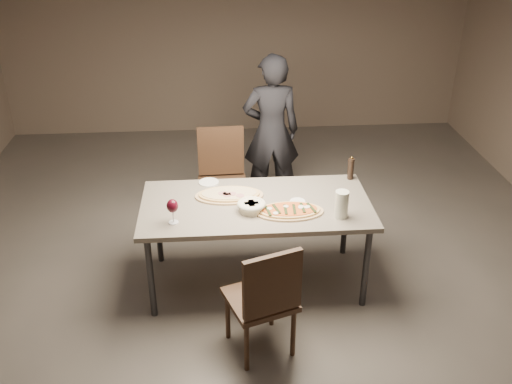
{
  "coord_description": "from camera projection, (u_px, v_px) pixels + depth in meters",
  "views": [
    {
      "loc": [
        -0.3,
        -3.89,
        2.92
      ],
      "look_at": [
        0.0,
        0.0,
        0.85
      ],
      "focal_mm": 40.0,
      "sensor_mm": 36.0,
      "label": 1
    }
  ],
  "objects": [
    {
      "name": "room",
      "position": [
        256.0,
        126.0,
        4.16
      ],
      "size": [
        7.0,
        7.0,
        7.0
      ],
      "color": "#5C564F",
      "rests_on": "ground"
    },
    {
      "name": "dining_table",
      "position": [
        256.0,
        210.0,
        4.49
      ],
      "size": [
        1.8,
        0.9,
        0.75
      ],
      "color": "slate",
      "rests_on": "ground"
    },
    {
      "name": "side_plate",
      "position": [
        209.0,
        182.0,
        4.77
      ],
      "size": [
        0.17,
        0.17,
        0.01
      ],
      "rotation": [
        0.0,
        0.0,
        -0.0
      ],
      "color": "white",
      "rests_on": "dining_table"
    },
    {
      "name": "bread_basket",
      "position": [
        251.0,
        206.0,
        4.33
      ],
      "size": [
        0.22,
        0.22,
        0.08
      ],
      "rotation": [
        0.0,
        0.0,
        0.14
      ],
      "color": "beige",
      "rests_on": "dining_table"
    },
    {
      "name": "zucchini_pizza",
      "position": [
        290.0,
        211.0,
        4.33
      ],
      "size": [
        0.52,
        0.29,
        0.05
      ],
      "rotation": [
        0.0,
        0.0,
        0.32
      ],
      "color": "tan",
      "rests_on": "dining_table"
    },
    {
      "name": "carafe",
      "position": [
        342.0,
        204.0,
        4.23
      ],
      "size": [
        0.1,
        0.1,
        0.21
      ],
      "rotation": [
        0.0,
        0.0,
        -0.15
      ],
      "color": "silver",
      "rests_on": "dining_table"
    },
    {
      "name": "oil_dish",
      "position": [
        298.0,
        202.0,
        4.47
      ],
      "size": [
        0.12,
        0.12,
        0.01
      ],
      "rotation": [
        0.0,
        0.0,
        0.08
      ],
      "color": "white",
      "rests_on": "dining_table"
    },
    {
      "name": "pepper_mill_left",
      "position": [
        350.0,
        168.0,
        4.81
      ],
      "size": [
        0.05,
        0.05,
        0.2
      ],
      "rotation": [
        0.0,
        0.0,
        0.25
      ],
      "color": "black",
      "rests_on": "dining_table"
    },
    {
      "name": "chair_near",
      "position": [
        265.0,
        296.0,
        3.82
      ],
      "size": [
        0.55,
        0.55,
        0.91
      ],
      "rotation": [
        0.0,
        0.0,
        0.34
      ],
      "color": "#3A2618",
      "rests_on": "ground"
    },
    {
      "name": "pepper_mill_right",
      "position": [
        351.0,
        168.0,
        4.8
      ],
      "size": [
        0.05,
        0.05,
        0.21
      ],
      "rotation": [
        0.0,
        0.0,
        0.28
      ],
      "color": "black",
      "rests_on": "dining_table"
    },
    {
      "name": "wine_glass",
      "position": [
        172.0,
        207.0,
        4.14
      ],
      "size": [
        0.09,
        0.09,
        0.19
      ],
      "rotation": [
        0.0,
        0.0,
        0.15
      ],
      "color": "silver",
      "rests_on": "dining_table"
    },
    {
      "name": "ham_pizza",
      "position": [
        229.0,
        195.0,
        4.56
      ],
      "size": [
        0.55,
        0.3,
        0.04
      ],
      "rotation": [
        0.0,
        0.0,
        0.25
      ],
      "color": "tan",
      "rests_on": "dining_table"
    },
    {
      "name": "chair_far",
      "position": [
        222.0,
        174.0,
        5.4
      ],
      "size": [
        0.47,
        0.47,
        0.97
      ],
      "rotation": [
        0.0,
        0.0,
        3.18
      ],
      "color": "#3A2618",
      "rests_on": "ground"
    },
    {
      "name": "diner",
      "position": [
        271.0,
        131.0,
        5.7
      ],
      "size": [
        0.59,
        0.4,
        1.57
      ],
      "primitive_type": "imported",
      "rotation": [
        0.0,
        0.0,
        3.18
      ],
      "color": "black",
      "rests_on": "ground"
    }
  ]
}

